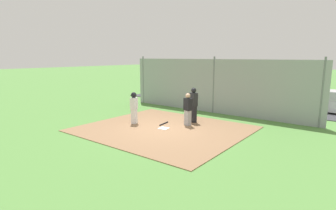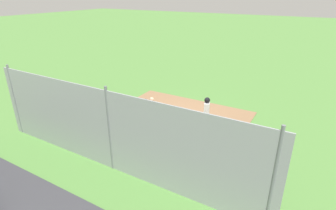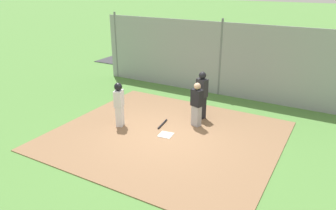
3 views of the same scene
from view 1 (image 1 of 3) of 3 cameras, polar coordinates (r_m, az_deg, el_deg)
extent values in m
plane|color=#51843D|center=(12.64, -0.92, -5.14)|extent=(140.00, 140.00, 0.00)
cube|color=#896647|center=(12.64, -0.92, -5.07)|extent=(7.20, 6.40, 0.03)
cube|color=white|center=(12.63, -0.93, -4.96)|extent=(0.49, 0.49, 0.02)
cube|color=#9E9EA3|center=(13.16, 4.20, -2.72)|extent=(0.35, 0.30, 0.75)
cube|color=black|center=(13.02, 4.24, 0.17)|extent=(0.44, 0.36, 0.60)
sphere|color=tan|center=(12.96, 4.26, 1.97)|extent=(0.23, 0.23, 0.23)
cube|color=black|center=(13.80, 5.38, -1.93)|extent=(0.35, 0.30, 0.84)
cube|color=#232328|center=(13.66, 5.44, 1.17)|extent=(0.44, 0.36, 0.67)
sphere|color=black|center=(13.60, 5.47, 3.11)|extent=(0.26, 0.26, 0.26)
cube|color=silver|center=(13.60, -7.18, -2.39)|extent=(0.30, 0.35, 0.73)
cube|color=silver|center=(13.47, -7.24, 0.33)|extent=(0.37, 0.44, 0.58)
sphere|color=tan|center=(13.41, -7.28, 2.03)|extent=(0.23, 0.23, 0.23)
sphere|color=black|center=(13.41, -7.28, 2.12)|extent=(0.28, 0.28, 0.28)
cylinder|color=black|center=(13.43, -0.89, -3.95)|extent=(0.17, 0.80, 0.06)
cube|color=#93999E|center=(16.30, 9.65, 3.95)|extent=(12.00, 0.05, 3.20)
cylinder|color=slate|center=(14.52, 29.89, 2.24)|extent=(0.10, 0.10, 3.35)
cylinder|color=slate|center=(16.29, 9.66, 4.21)|extent=(0.10, 0.10, 3.35)
cylinder|color=slate|center=(19.61, -5.24, 5.33)|extent=(0.10, 0.10, 3.35)
cube|color=#38383D|center=(20.49, 15.39, 0.55)|extent=(18.00, 5.20, 0.04)
cube|color=silver|center=(19.08, 31.96, -0.09)|extent=(4.39, 2.24, 0.64)
cylinder|color=black|center=(18.64, 27.25, -0.18)|extent=(0.62, 0.26, 0.60)
cylinder|color=black|center=(20.25, 28.76, 0.44)|extent=(0.62, 0.26, 0.60)
cube|color=#B2B2B7|center=(19.44, 24.63, 0.71)|extent=(4.29, 1.95, 0.64)
cube|color=#97979C|center=(19.40, 24.34, 2.51)|extent=(2.40, 1.70, 0.56)
cylinder|color=black|center=(19.95, 29.06, 0.28)|extent=(0.61, 0.22, 0.60)
cylinder|color=black|center=(18.31, 27.91, -0.41)|extent=(0.61, 0.22, 0.60)
cylinder|color=black|center=(20.67, 21.68, 1.16)|extent=(0.61, 0.22, 0.60)
cylinder|color=black|center=(19.09, 19.95, 0.57)|extent=(0.61, 0.22, 0.60)
camera|label=2|loc=(25.06, 4.18, 17.13)|focal=28.79mm
camera|label=3|loc=(3.45, -31.88, 35.04)|focal=34.27mm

